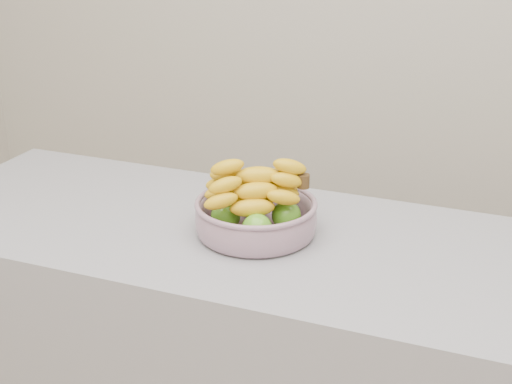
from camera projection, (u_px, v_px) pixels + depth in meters
fruit_bowl at (256, 213)px, 1.56m from camera, size 0.27×0.27×0.16m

